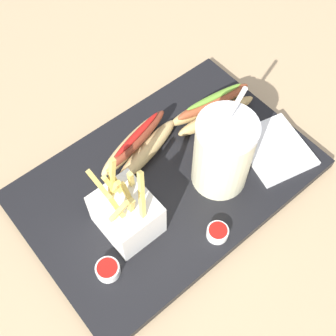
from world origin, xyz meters
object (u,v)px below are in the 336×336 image
(hot_dog_1, at_px, (213,108))
(ketchup_cup_1, at_px, (218,232))
(soda_cup, at_px, (223,153))
(fries_basket, at_px, (126,213))
(napkin_stack, at_px, (275,149))
(ketchup_cup_2, at_px, (108,269))
(hot_dog_2, at_px, (138,146))

(hot_dog_1, bearing_deg, ketchup_cup_1, -130.97)
(soda_cup, relative_size, fries_basket, 1.47)
(hot_dog_1, relative_size, napkin_stack, 1.40)
(hot_dog_1, relative_size, ketchup_cup_2, 4.65)
(fries_basket, distance_m, hot_dog_2, 0.14)
(hot_dog_2, distance_m, ketchup_cup_1, 0.20)
(soda_cup, xyz_separation_m, hot_dog_2, (-0.08, 0.13, -0.05))
(fries_basket, bearing_deg, hot_dog_2, 45.04)
(fries_basket, distance_m, ketchup_cup_2, 0.09)
(hot_dog_1, bearing_deg, ketchup_cup_2, -159.91)
(ketchup_cup_1, xyz_separation_m, ketchup_cup_2, (-0.17, 0.06, 0.00))
(napkin_stack, bearing_deg, hot_dog_1, 104.56)
(fries_basket, xyz_separation_m, hot_dog_2, (0.10, 0.10, -0.02))
(hot_dog_1, bearing_deg, napkin_stack, -75.44)
(soda_cup, relative_size, napkin_stack, 1.85)
(soda_cup, height_order, napkin_stack, soda_cup)
(ketchup_cup_2, bearing_deg, fries_basket, 31.24)
(hot_dog_1, relative_size, ketchup_cup_1, 4.94)
(soda_cup, height_order, hot_dog_1, soda_cup)
(hot_dog_2, distance_m, napkin_stack, 0.24)
(hot_dog_1, height_order, napkin_stack, hot_dog_1)
(soda_cup, relative_size, ketchup_cup_1, 6.51)
(ketchup_cup_2, bearing_deg, ketchup_cup_1, -20.35)
(soda_cup, bearing_deg, ketchup_cup_2, -176.57)
(soda_cup, height_order, hot_dog_2, soda_cup)
(ketchup_cup_2, bearing_deg, hot_dog_1, 20.09)
(soda_cup, bearing_deg, fries_basket, 170.73)
(soda_cup, bearing_deg, hot_dog_1, 52.04)
(fries_basket, height_order, hot_dog_2, fries_basket)
(hot_dog_2, xyz_separation_m, ketchup_cup_1, (-0.00, -0.20, -0.01))
(ketchup_cup_1, relative_size, ketchup_cup_2, 0.94)
(hot_dog_2, height_order, ketchup_cup_2, hot_dog_2)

